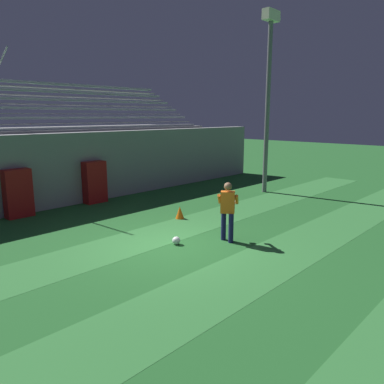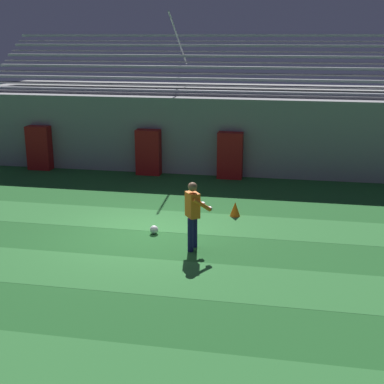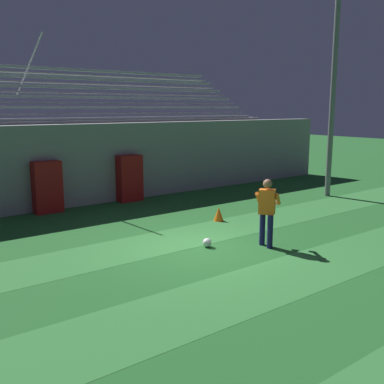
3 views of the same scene
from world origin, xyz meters
The scene contains 12 objects.
ground_plane centered at (0.00, 0.00, 0.00)m, with size 80.00×80.00×0.00m, color #236028.
turf_stripe_near centered at (0.00, -6.00, 0.00)m, with size 28.00×1.75×0.01m, color #337A38.
turf_stripe_mid centered at (0.00, -2.50, 0.00)m, with size 28.00×1.75×0.01m, color #337A38.
turf_stripe_far centered at (0.00, 1.01, 0.00)m, with size 28.00×1.75×0.01m, color #337A38.
back_wall centered at (0.00, 6.50, 1.40)m, with size 24.00×0.60×2.80m, color gray.
padding_pillar_gate_left centered at (-1.51, 5.95, 0.83)m, with size 0.89×0.44×1.67m, color maroon.
padding_pillar_gate_right centered at (1.51, 5.95, 0.83)m, with size 0.89×0.44×1.67m, color maroon.
padding_pillar_far_left centered at (-5.81, 5.95, 0.83)m, with size 0.89×0.44×1.67m, color maroon.
bleacher_stand centered at (0.00, 9.19, 1.51)m, with size 18.00×4.75×5.83m.
goalkeeper centered at (1.43, -0.84, 0.95)m, with size 0.72×0.74×1.67m.
soccer_ball centered at (0.24, -0.02, 0.11)m, with size 0.22×0.22×0.22m, color white.
traffic_cone centered at (2.16, 1.77, 0.21)m, with size 0.30×0.30×0.42m, color orange.
Camera 2 is at (3.62, -12.65, 4.96)m, focal length 50.00 mm.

